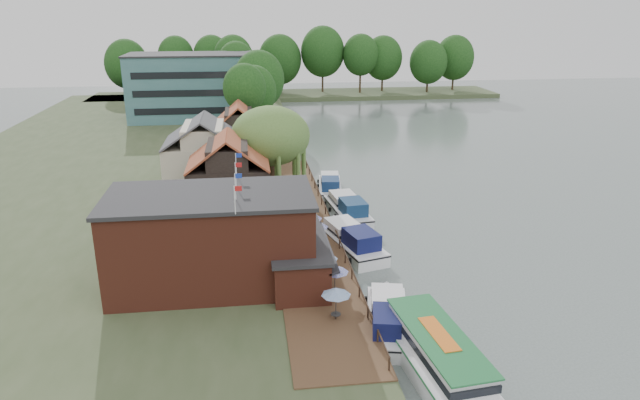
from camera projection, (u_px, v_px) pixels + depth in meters
name	position (u px, v px, depth m)	size (l,w,h in m)	color
ground	(410.00, 276.00, 47.66)	(260.00, 260.00, 0.00)	#515E5B
land_bank	(121.00, 171.00, 76.70)	(50.00, 140.00, 1.00)	#384728
quay_deck	(302.00, 226.00, 55.74)	(6.00, 50.00, 0.10)	#47301E
quay_rail	(329.00, 219.00, 56.40)	(0.20, 49.00, 1.00)	black
pub	(238.00, 238.00, 43.52)	(20.00, 11.00, 7.30)	maroon
hotel_block	(197.00, 86.00, 108.44)	(25.40, 12.40, 12.30)	#38666B
cottage_a	(229.00, 176.00, 57.29)	(8.60, 7.60, 8.50)	black
cottage_b	(205.00, 153.00, 66.32)	(9.60, 8.60, 8.50)	beige
cottage_c	(239.00, 136.00, 75.27)	(7.60, 7.60, 8.50)	black
willow	(271.00, 154.00, 62.24)	(8.60, 8.60, 10.43)	#476B2D
umbrella_0	(336.00, 303.00, 38.65)	(2.04, 2.04, 2.38)	#1A4C92
umbrella_1	(335.00, 280.00, 41.99)	(2.04, 2.04, 2.38)	navy
umbrella_2	(325.00, 267.00, 44.16)	(2.04, 2.04, 2.38)	#1A4993
umbrella_3	(317.00, 234.00, 50.61)	(1.97, 1.97, 2.38)	navy
umbrella_4	(310.00, 225.00, 52.58)	(2.23, 2.23, 2.38)	navy
cruiser_0	(388.00, 314.00, 39.42)	(3.18, 9.85, 2.39)	white
cruiser_1	(351.00, 237.00, 52.38)	(3.49, 10.79, 2.65)	white
cruiser_2	(348.00, 206.00, 60.73)	(3.37, 10.42, 2.55)	silver
cruiser_3	(330.00, 183.00, 69.04)	(3.03, 9.40, 2.26)	white
tour_boat	(442.00, 360.00, 33.88)	(3.77, 13.34, 2.91)	silver
swan	(426.00, 368.00, 35.17)	(0.44, 0.44, 0.44)	white
bank_tree_0	(245.00, 109.00, 81.92)	(6.14, 6.14, 13.01)	#143811
bank_tree_1	(254.00, 102.00, 91.70)	(7.22, 7.22, 11.83)	#143811
bank_tree_2	(259.00, 90.00, 98.28)	(8.68, 8.68, 13.66)	#143811
bank_tree_3	(237.00, 76.00, 116.81)	(7.36, 7.36, 14.06)	#143811
bank_tree_4	(232.00, 79.00, 123.91)	(8.33, 8.33, 11.42)	#143811
bank_tree_5	(234.00, 68.00, 130.50)	(8.82, 8.82, 14.71)	#143811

